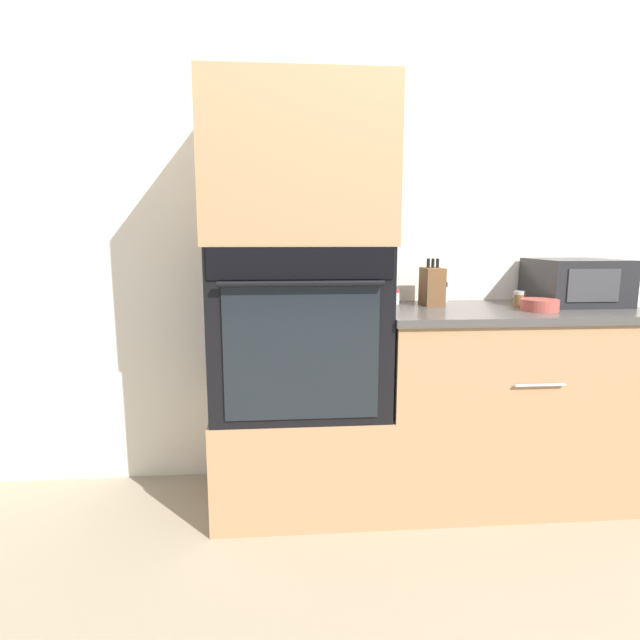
{
  "coord_description": "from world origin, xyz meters",
  "views": [
    {
      "loc": [
        -0.48,
        -1.97,
        1.27
      ],
      "look_at": [
        -0.31,
        0.21,
        0.91
      ],
      "focal_mm": 28.0,
      "sensor_mm": 36.0,
      "label": 1
    }
  ],
  "objects_px": {
    "condiment_jar_mid": "(519,299)",
    "condiment_jar_far": "(443,292)",
    "wall_oven": "(299,327)",
    "knife_block": "(432,286)",
    "bowl": "(540,305)",
    "condiment_jar_near": "(395,297)",
    "microwave": "(575,282)"
  },
  "relations": [
    {
      "from": "knife_block",
      "to": "condiment_jar_mid",
      "type": "distance_m",
      "value": 0.42
    },
    {
      "from": "wall_oven",
      "to": "knife_block",
      "type": "relative_size",
      "value": 3.36
    },
    {
      "from": "condiment_jar_near",
      "to": "condiment_jar_mid",
      "type": "xyz_separation_m",
      "value": [
        0.58,
        -0.13,
        0.0
      ]
    },
    {
      "from": "condiment_jar_mid",
      "to": "condiment_jar_far",
      "type": "xyz_separation_m",
      "value": [
        -0.31,
        0.19,
        0.01
      ]
    },
    {
      "from": "knife_block",
      "to": "condiment_jar_near",
      "type": "height_order",
      "value": "knife_block"
    },
    {
      "from": "microwave",
      "to": "condiment_jar_far",
      "type": "relative_size",
      "value": 3.98
    },
    {
      "from": "microwave",
      "to": "condiment_jar_far",
      "type": "height_order",
      "value": "microwave"
    },
    {
      "from": "microwave",
      "to": "knife_block",
      "type": "xyz_separation_m",
      "value": [
        -0.72,
        0.03,
        -0.02
      ]
    },
    {
      "from": "bowl",
      "to": "wall_oven",
      "type": "bearing_deg",
      "value": 175.19
    },
    {
      "from": "condiment_jar_mid",
      "to": "condiment_jar_far",
      "type": "bearing_deg",
      "value": 148.27
    },
    {
      "from": "wall_oven",
      "to": "microwave",
      "type": "relative_size",
      "value": 1.91
    },
    {
      "from": "condiment_jar_near",
      "to": "condiment_jar_mid",
      "type": "relative_size",
      "value": 0.99
    },
    {
      "from": "bowl",
      "to": "condiment_jar_far",
      "type": "height_order",
      "value": "condiment_jar_far"
    },
    {
      "from": "wall_oven",
      "to": "microwave",
      "type": "height_order",
      "value": "wall_oven"
    },
    {
      "from": "knife_block",
      "to": "wall_oven",
      "type": "bearing_deg",
      "value": -168.44
    },
    {
      "from": "wall_oven",
      "to": "microwave",
      "type": "distance_m",
      "value": 1.4
    },
    {
      "from": "wall_oven",
      "to": "condiment_jar_mid",
      "type": "bearing_deg",
      "value": 2.95
    },
    {
      "from": "condiment_jar_mid",
      "to": "knife_block",
      "type": "bearing_deg",
      "value": 168.87
    },
    {
      "from": "condiment_jar_far",
      "to": "microwave",
      "type": "bearing_deg",
      "value": -13.05
    },
    {
      "from": "condiment_jar_mid",
      "to": "condiment_jar_far",
      "type": "relative_size",
      "value": 0.73
    },
    {
      "from": "knife_block",
      "to": "condiment_jar_mid",
      "type": "bearing_deg",
      "value": -11.13
    },
    {
      "from": "bowl",
      "to": "microwave",
      "type": "bearing_deg",
      "value": 34.85
    },
    {
      "from": "knife_block",
      "to": "condiment_jar_far",
      "type": "bearing_deg",
      "value": 49.8
    },
    {
      "from": "wall_oven",
      "to": "condiment_jar_near",
      "type": "relative_size",
      "value": 10.48
    },
    {
      "from": "microwave",
      "to": "knife_block",
      "type": "height_order",
      "value": "knife_block"
    },
    {
      "from": "wall_oven",
      "to": "bowl",
      "type": "bearing_deg",
      "value": -4.81
    },
    {
      "from": "wall_oven",
      "to": "condiment_jar_near",
      "type": "distance_m",
      "value": 0.54
    },
    {
      "from": "microwave",
      "to": "condiment_jar_mid",
      "type": "bearing_deg",
      "value": -170.92
    },
    {
      "from": "microwave",
      "to": "condiment_jar_far",
      "type": "distance_m",
      "value": 0.64
    },
    {
      "from": "condiment_jar_near",
      "to": "knife_block",
      "type": "bearing_deg",
      "value": -16.2
    },
    {
      "from": "knife_block",
      "to": "condiment_jar_near",
      "type": "bearing_deg",
      "value": 163.8
    },
    {
      "from": "knife_block",
      "to": "condiment_jar_far",
      "type": "xyz_separation_m",
      "value": [
        0.1,
        0.11,
        -0.04
      ]
    }
  ]
}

